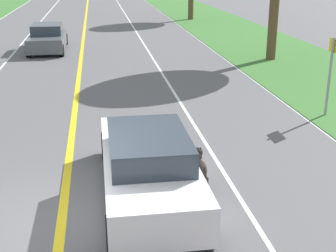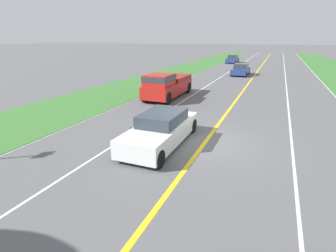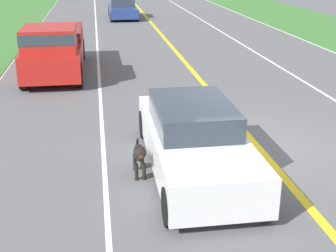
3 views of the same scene
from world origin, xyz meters
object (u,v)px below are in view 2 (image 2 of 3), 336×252
ego_car (161,130)px  pickup_truck (167,85)px  car_trailing_near (241,70)px  car_trailing_mid (233,59)px  dog (136,131)px

ego_car → pickup_truck: bearing=-68.9°
pickup_truck → car_trailing_near: pickup_truck is taller
car_trailing_mid → pickup_truck: bearing=90.6°
pickup_truck → car_trailing_mid: (0.35, -32.32, -0.32)m
dog → car_trailing_near: 24.40m
ego_car → car_trailing_near: ego_car is taller
car_trailing_near → car_trailing_mid: bearing=-77.4°
pickup_truck → ego_car: bearing=111.1°
dog → pickup_truck: pickup_truck is taller
dog → pickup_truck: size_ratio=0.21×
dog → car_trailing_near: bearing=-91.5°
ego_car → dog: size_ratio=4.06×
pickup_truck → car_trailing_mid: size_ratio=1.22×
dog → ego_car: bearing=-168.8°
dog → car_trailing_near: (-1.16, -24.37, 0.15)m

